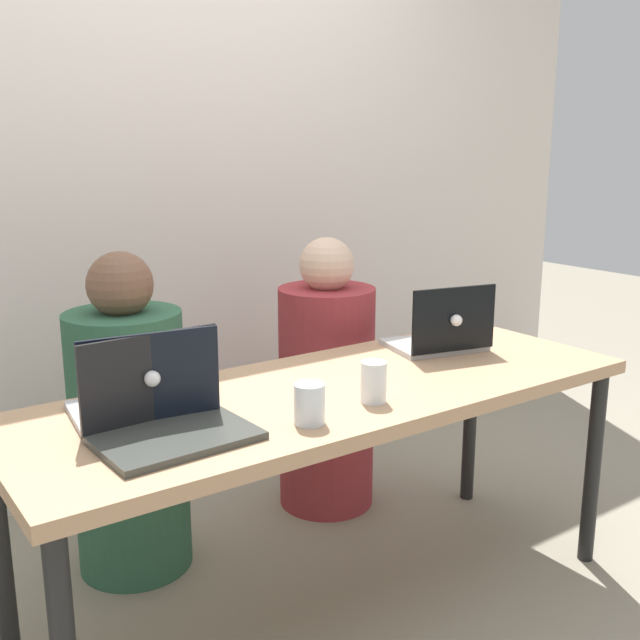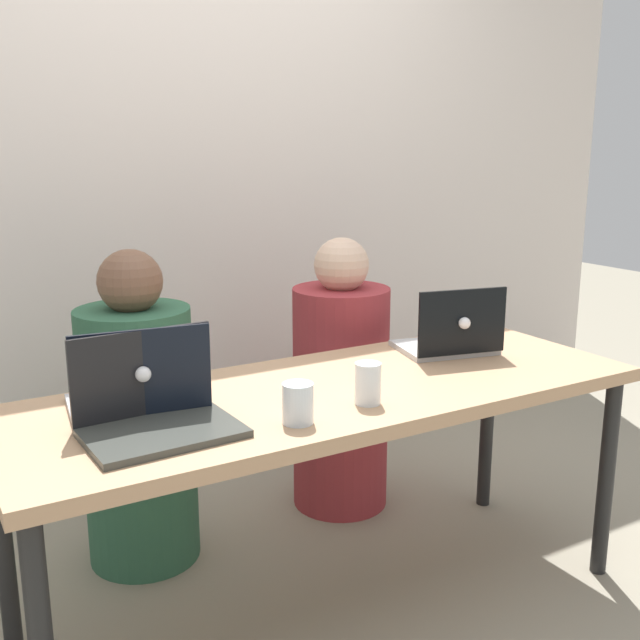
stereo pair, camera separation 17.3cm
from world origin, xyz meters
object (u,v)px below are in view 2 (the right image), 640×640
laptop_back_left (138,392)px  laptop_front_left (156,411)px  laptop_back_right (450,339)px  water_glass_center (368,386)px  person_on_left (139,426)px  water_glass_left (298,406)px  person_on_right (341,389)px

laptop_back_left → laptop_front_left: bearing=95.4°
laptop_back_right → water_glass_center: (-0.50, -0.26, -0.00)m
laptop_back_right → water_glass_center: laptop_back_right is taller
laptop_front_left → laptop_back_left: 0.16m
person_on_left → water_glass_center: person_on_left is taller
laptop_back_left → person_on_left: bearing=-98.0°
water_glass_center → water_glass_left: (-0.23, -0.03, -0.00)m
person_on_right → laptop_back_right: 0.57m
person_on_left → laptop_back_left: person_on_left is taller
laptop_back_left → water_glass_center: (0.54, -0.25, -0.00)m
person_on_right → laptop_back_left: bearing=44.3°
person_on_left → water_glass_center: (0.40, -0.74, 0.28)m
person_on_left → laptop_front_left: bearing=89.0°
person_on_left → person_on_right: 0.78m
laptop_front_left → water_glass_center: bearing=-12.1°
person_on_left → laptop_front_left: person_on_left is taller
laptop_back_left → water_glass_center: bearing=162.7°
person_on_right → water_glass_left: person_on_right is taller
laptop_back_left → laptop_back_right: bearing=-171.7°
water_glass_center → water_glass_left: size_ratio=1.09×
person_on_right → laptop_back_right: size_ratio=3.02×
laptop_back_left → water_glass_center: size_ratio=3.33×
water_glass_left → person_on_right: bearing=51.9°
water_glass_center → person_on_right: bearing=62.9°
person_on_right → laptop_front_left: person_on_right is taller
laptop_back_left → water_glass_center: 0.59m
laptop_back_left → water_glass_left: bearing=145.7°
laptop_back_right → water_glass_left: bearing=34.6°
person_on_left → water_glass_left: bearing=114.1°
person_on_right → water_glass_center: person_on_right is taller
laptop_back_left → water_glass_center: laptop_back_left is taller
water_glass_center → laptop_back_right: bearing=27.9°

